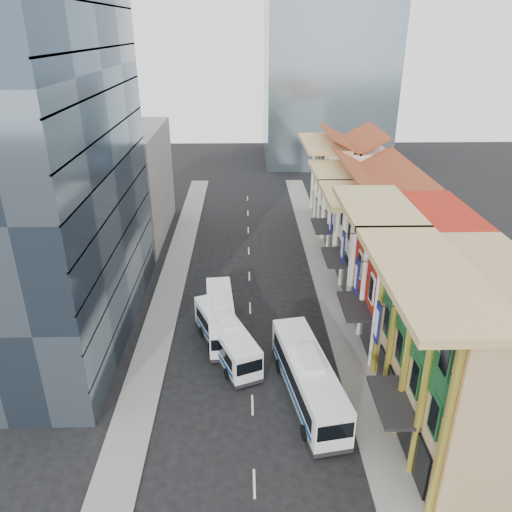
{
  "coord_description": "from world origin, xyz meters",
  "views": [
    {
      "loc": [
        -0.39,
        -20.89,
        25.38
      ],
      "look_at": [
        0.6,
        22.41,
        5.5
      ],
      "focal_mm": 35.0,
      "sensor_mm": 36.0,
      "label": 1
    }
  ],
  "objects_px": {
    "bus_left_near": "(226,336)",
    "bus_right": "(308,378)",
    "shophouse_tan": "(471,360)",
    "office_tower": "(39,169)",
    "bus_left_far": "(221,315)"
  },
  "relations": [
    {
      "from": "bus_right",
      "to": "office_tower",
      "type": "bearing_deg",
      "value": 143.96
    },
    {
      "from": "bus_left_near",
      "to": "bus_right",
      "type": "height_order",
      "value": "bus_right"
    },
    {
      "from": "office_tower",
      "to": "bus_right",
      "type": "height_order",
      "value": "office_tower"
    },
    {
      "from": "bus_left_near",
      "to": "bus_right",
      "type": "distance_m",
      "value": 8.68
    },
    {
      "from": "office_tower",
      "to": "bus_left_near",
      "type": "bearing_deg",
      "value": -16.24
    },
    {
      "from": "bus_left_far",
      "to": "bus_right",
      "type": "relative_size",
      "value": 0.86
    },
    {
      "from": "shophouse_tan",
      "to": "office_tower",
      "type": "bearing_deg",
      "value": 155.7
    },
    {
      "from": "bus_left_far",
      "to": "bus_right",
      "type": "distance_m",
      "value": 11.58
    },
    {
      "from": "bus_right",
      "to": "bus_left_near",
      "type": "bearing_deg",
      "value": 126.16
    },
    {
      "from": "bus_right",
      "to": "shophouse_tan",
      "type": "bearing_deg",
      "value": -30.26
    },
    {
      "from": "bus_right",
      "to": "bus_left_far",
      "type": "bearing_deg",
      "value": 116.25
    },
    {
      "from": "shophouse_tan",
      "to": "bus_left_near",
      "type": "relative_size",
      "value": 1.35
    },
    {
      "from": "shophouse_tan",
      "to": "bus_left_far",
      "type": "xyz_separation_m",
      "value": [
        -16.7,
        12.99,
        -4.36
      ]
    },
    {
      "from": "office_tower",
      "to": "bus_right",
      "type": "relative_size",
      "value": 2.52
    },
    {
      "from": "bus_left_near",
      "to": "bus_left_far",
      "type": "distance_m",
      "value": 3.38
    }
  ]
}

